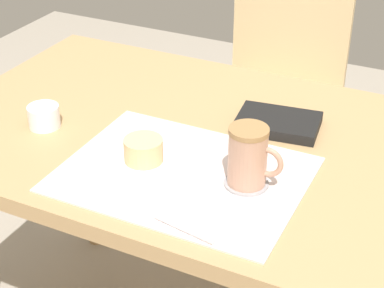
% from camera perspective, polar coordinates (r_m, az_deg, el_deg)
% --- Properties ---
extents(dining_table, '(1.37, 0.75, 0.73)m').
position_cam_1_polar(dining_table, '(1.41, 3.97, -2.60)').
color(dining_table, tan).
rests_on(dining_table, ground_plane).
extents(wooden_chair, '(0.45, 0.45, 0.93)m').
position_cam_1_polar(wooden_chair, '(2.12, 7.65, 4.81)').
color(wooden_chair, '#D1B27F').
rests_on(wooden_chair, ground_plane).
extents(placemat, '(0.47, 0.36, 0.00)m').
position_cam_1_polar(placemat, '(1.26, -0.79, -2.70)').
color(placemat, silver).
rests_on(placemat, dining_table).
extents(pastry_plate, '(0.16, 0.16, 0.01)m').
position_cam_1_polar(pastry_plate, '(1.29, -4.28, -1.66)').
color(pastry_plate, white).
rests_on(pastry_plate, placemat).
extents(pastry, '(0.08, 0.08, 0.05)m').
position_cam_1_polar(pastry, '(1.27, -4.33, -0.53)').
color(pastry, '#E5BC7F').
rests_on(pastry, pastry_plate).
extents(coffee_coaster, '(0.09, 0.09, 0.00)m').
position_cam_1_polar(coffee_coaster, '(1.23, 4.84, -3.49)').
color(coffee_coaster, '#99999E').
rests_on(coffee_coaster, placemat).
extents(coffee_mug, '(0.11, 0.08, 0.12)m').
position_cam_1_polar(coffee_mug, '(1.20, 5.08, -1.09)').
color(coffee_mug, tan).
rests_on(coffee_mug, coffee_coaster).
extents(teaspoon, '(0.13, 0.03, 0.01)m').
position_cam_1_polar(teaspoon, '(1.12, -0.85, -7.52)').
color(teaspoon, silver).
rests_on(teaspoon, placemat).
extents(sugar_bowl, '(0.07, 0.07, 0.05)m').
position_cam_1_polar(sugar_bowl, '(1.46, -13.03, 2.40)').
color(sugar_bowl, white).
rests_on(sugar_bowl, dining_table).
extents(small_book, '(0.19, 0.15, 0.02)m').
position_cam_1_polar(small_book, '(1.44, 7.65, 1.89)').
color(small_book, black).
rests_on(small_book, dining_table).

